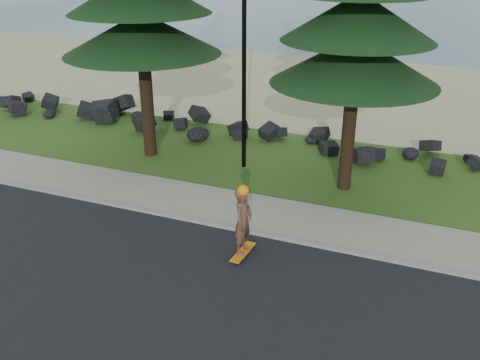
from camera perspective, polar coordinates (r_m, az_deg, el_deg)
The scene contains 9 objects.
ground at distance 15.48m, azimuth -3.95°, elevation -2.85°, with size 160.00×160.00×0.00m, color #2C5319.
road at distance 12.20m, azimuth -13.26°, elevation -11.82°, with size 160.00×7.00×0.02m, color black.
kerb at distance 14.75m, azimuth -5.46°, elevation -4.17°, with size 160.00×0.20×0.10m, color gray.
sidewalk at distance 15.63m, azimuth -3.64°, elevation -2.41°, with size 160.00×2.00×0.08m, color gray.
beach_sand at distance 28.42m, azimuth 8.90°, elevation 9.80°, with size 160.00×15.00×0.01m, color tan.
ocean at distance 64.02m, azimuth 17.03°, elevation 17.21°, with size 160.00×58.00×0.01m, color #3F6B78.
seawall_boulders at distance 20.23m, azimuth 2.90°, elevation 3.95°, with size 60.00×2.40×1.10m, color black, non-canonical shape.
lamp_post at distance 16.94m, azimuth 0.44°, elevation 14.44°, with size 0.25×0.14×8.14m.
skateboarder at distance 12.71m, azimuth 0.34°, elevation -4.46°, with size 0.44×1.02×1.88m.
Camera 1 is at (6.09, -12.33, 7.12)m, focal length 40.00 mm.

